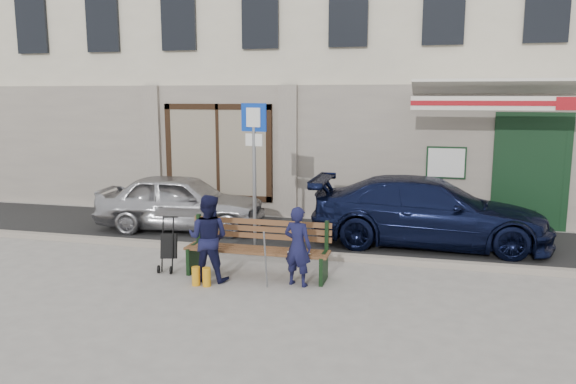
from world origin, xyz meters
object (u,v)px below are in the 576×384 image
(man, at_px, (298,246))
(stroller, at_px, (169,247))
(woman, at_px, (208,238))
(car_navy, at_px, (429,212))
(bench, at_px, (254,249))
(parking_sign, at_px, (254,152))
(car_silver, at_px, (182,202))

(man, xyz_separation_m, stroller, (-2.30, 0.20, -0.23))
(woman, bearing_deg, car_navy, -137.07)
(car_navy, xyz_separation_m, bench, (-2.78, -2.74, -0.22))
(man, xyz_separation_m, woman, (-1.45, -0.10, 0.07))
(parking_sign, distance_m, stroller, 2.40)
(parking_sign, height_order, man, parking_sign)
(car_silver, height_order, man, man)
(car_navy, distance_m, man, 3.61)
(parking_sign, height_order, bench, parking_sign)
(car_navy, bearing_deg, parking_sign, 111.43)
(stroller, bearing_deg, bench, -12.68)
(parking_sign, height_order, woman, parking_sign)
(bench, height_order, woman, woman)
(woman, height_order, stroller, woman)
(car_silver, xyz_separation_m, bench, (2.54, -2.72, -0.17))
(stroller, bearing_deg, woman, -35.04)
(woman, distance_m, stroller, 0.95)
(parking_sign, bearing_deg, woman, -83.43)
(man, bearing_deg, parking_sign, -39.49)
(car_navy, xyz_separation_m, woman, (-3.43, -3.12, 0.03))
(car_navy, distance_m, woman, 4.64)
(car_silver, bearing_deg, bench, -142.86)
(woman, xyz_separation_m, stroller, (-0.85, 0.31, -0.30))
(parking_sign, xyz_separation_m, stroller, (-1.05, -1.55, -1.49))
(bench, bearing_deg, parking_sign, 107.07)
(man, relative_size, woman, 0.90)
(car_navy, relative_size, stroller, 5.07)
(car_navy, distance_m, parking_sign, 3.68)
(car_navy, bearing_deg, car_silver, 90.33)
(car_silver, relative_size, man, 2.93)
(parking_sign, height_order, stroller, parking_sign)
(car_navy, bearing_deg, stroller, 123.41)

